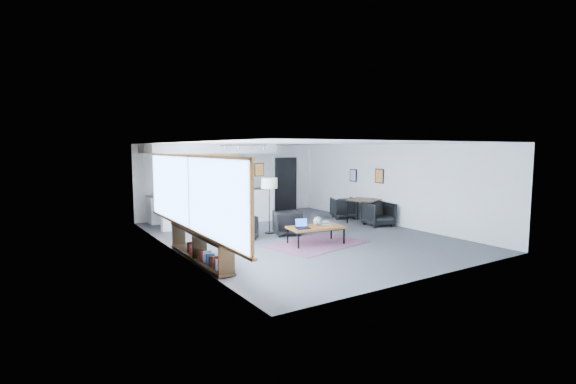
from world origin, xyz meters
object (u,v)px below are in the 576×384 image
laptop (302,225)px  dining_chair_far (343,208)px  armchair_right (287,222)px  dining_chair_near (379,215)px  microwave (233,186)px  book_stack (324,223)px  floor_lamp (269,185)px  coffee_table (316,228)px  ceramic_pot (318,221)px  dining_table (365,201)px  armchair_left (241,226)px

laptop → dining_chair_far: (3.62, 2.72, -0.18)m
laptop → dining_chair_far: size_ratio=0.57×
armchair_right → dining_chair_far: bearing=-136.5°
dining_chair_near → dining_chair_far: dining_chair_near is taller
laptop → microwave: microwave is taller
book_stack → floor_lamp: size_ratio=0.21×
coffee_table → ceramic_pot: size_ratio=6.04×
laptop → dining_table: dining_table is taller
book_stack → armchair_right: armchair_right is taller
floor_lamp → dining_chair_near: floor_lamp is taller
book_stack → coffee_table: bearing=-163.2°
dining_chair_near → coffee_table: bearing=-151.8°
armchair_right → microwave: (0.09, 3.85, 0.73)m
dining_table → ceramic_pot: bearing=-152.6°
book_stack → microwave: (-0.27, 5.10, 0.61)m
ceramic_pot → microwave: size_ratio=0.47×
armchair_left → dining_table: 4.60m
dining_table → microwave: bearing=131.1°
laptop → ceramic_pot: bearing=17.7°
ceramic_pot → book_stack: size_ratio=0.72×
laptop → dining_chair_near: (3.62, 0.98, -0.18)m
ceramic_pot → book_stack: (0.25, 0.07, -0.08)m
armchair_right → dining_chair_far: armchair_right is taller
ceramic_pot → dining_table: bearing=27.4°
dining_table → coffee_table: bearing=-152.8°
floor_lamp → microwave: size_ratio=3.03×
dining_chair_far → dining_table: bearing=114.1°
ceramic_pot → microwave: 5.19m
coffee_table → book_stack: book_stack is taller
armchair_right → book_stack: bearing=126.4°
laptop → coffee_table: bearing=13.3°
microwave → armchair_right: bearing=-89.6°
armchair_right → dining_table: 3.23m
dining_chair_far → armchair_right: bearing=47.3°
book_stack → dining_chair_far: (2.84, 2.62, -0.16)m
book_stack → microwave: size_ratio=0.65×
coffee_table → floor_lamp: size_ratio=0.93×
coffee_table → floor_lamp: floor_lamp is taller
armchair_right → dining_chair_near: armchair_right is taller
floor_lamp → microwave: (0.39, 3.35, -0.29)m
armchair_left → microwave: 4.03m
armchair_left → floor_lamp: (1.09, 0.32, 1.03)m
armchair_right → microwave: size_ratio=1.43×
book_stack → armchair_left: 2.26m
coffee_table → ceramic_pot: (0.10, 0.04, 0.16)m
microwave → dining_table: bearing=-47.2°
laptop → floor_lamp: (0.11, 1.85, 0.87)m
dining_chair_far → microwave: (-3.11, 2.48, 0.76)m
armchair_left → dining_chair_near: 4.62m
coffee_table → armchair_right: armchair_right is taller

